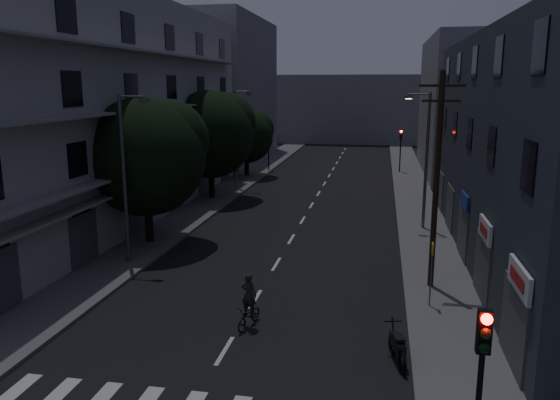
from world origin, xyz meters
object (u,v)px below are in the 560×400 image
(utility_pole, at_px, (437,177))
(cyclist, at_px, (249,309))
(traffic_signal_near, at_px, (482,365))
(motorcycle, at_px, (397,348))
(bus_stop_sign, at_px, (432,263))

(utility_pole, relative_size, cyclist, 4.44)
(traffic_signal_near, xyz_separation_m, motorcycle, (-1.41, 5.63, -2.60))
(motorcycle, bearing_deg, cyclist, 149.14)
(traffic_signal_near, xyz_separation_m, cyclist, (-6.60, 7.32, -2.42))
(utility_pole, bearing_deg, traffic_signal_near, -90.70)
(traffic_signal_near, relative_size, bus_stop_sign, 1.62)
(cyclist, bearing_deg, bus_stop_sign, 37.21)
(utility_pole, xyz_separation_m, motorcycle, (-1.56, -6.76, -4.36))
(motorcycle, xyz_separation_m, cyclist, (-5.20, 1.69, 0.18))
(traffic_signal_near, bearing_deg, bus_stop_sign, 90.36)
(traffic_signal_near, distance_m, cyclist, 10.15)
(bus_stop_sign, distance_m, cyclist, 7.23)
(traffic_signal_near, distance_m, motorcycle, 6.36)
(utility_pole, height_order, bus_stop_sign, utility_pole)
(traffic_signal_near, relative_size, motorcycle, 2.09)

